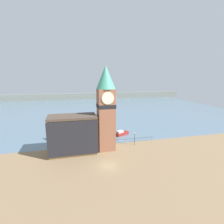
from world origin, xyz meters
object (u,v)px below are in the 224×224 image
at_px(boat_near, 121,133).
at_px(lamp_post, 135,136).
at_px(clock_tower, 106,106).
at_px(pier_building, 73,134).
at_px(mooring_bollard_near, 112,145).

distance_m(boat_near, lamp_post, 9.13).
bearing_deg(clock_tower, pier_building, -178.23).
height_order(pier_building, boat_near, pier_building).
xyz_separation_m(clock_tower, lamp_post, (7.94, 0.60, -8.50)).
relative_size(pier_building, boat_near, 2.33).
bearing_deg(clock_tower, boat_near, 53.52).
height_order(clock_tower, lamp_post, clock_tower).
xyz_separation_m(pier_building, mooring_bollard_near, (9.98, 1.44, -4.28)).
bearing_deg(boat_near, clock_tower, -152.91).
bearing_deg(mooring_bollard_near, pier_building, -171.81).
relative_size(mooring_bollard_near, lamp_post, 0.18).
bearing_deg(lamp_post, boat_near, 96.05).
height_order(clock_tower, pier_building, clock_tower).
bearing_deg(pier_building, lamp_post, 3.02).
distance_m(pier_building, boat_near, 18.48).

